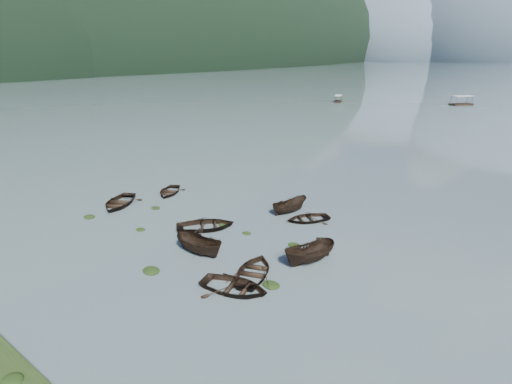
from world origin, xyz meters
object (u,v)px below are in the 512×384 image
Objects in this scene: pontoon_left at (338,102)px; pontoon_centre at (461,105)px; rowboat_0 at (119,205)px; rowboat_3 at (254,275)px.

pontoon_centre is (32.18, 15.57, 0.00)m from pontoon_left.
rowboat_0 is at bearing -58.45° from pontoon_centre.
rowboat_3 is 113.23m from pontoon_centre.
pontoon_centre is (9.43, 110.53, 0.00)m from rowboat_0.
pontoon_left is (-22.75, 94.96, 0.00)m from rowboat_0.
rowboat_0 is at bearing -28.10° from rowboat_3.
pontoon_left is 0.78× the size of pontoon_centre.
rowboat_3 is (19.12, -2.29, 0.00)m from rowboat_0.
rowboat_0 is 0.98× the size of pontoon_left.
rowboat_3 is at bearing -37.20° from rowboat_0.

